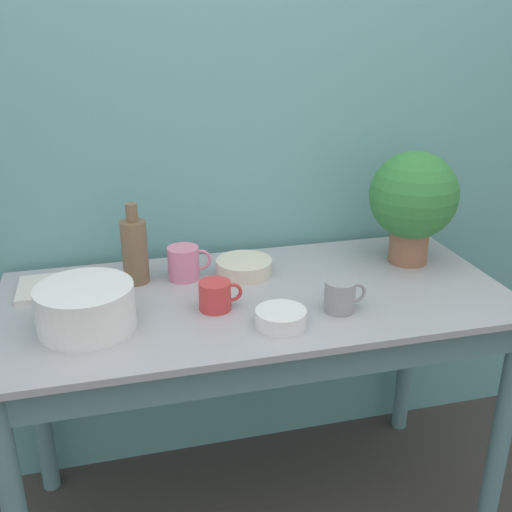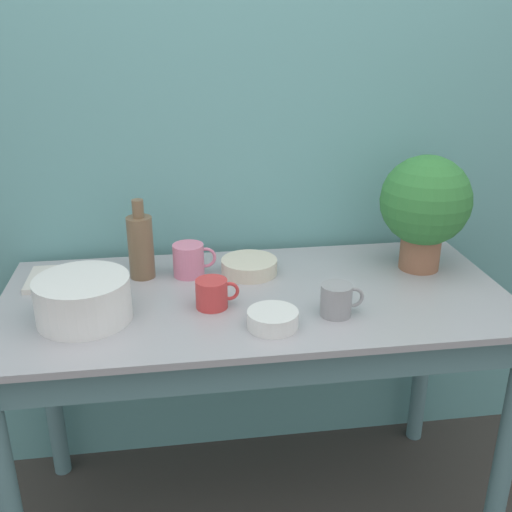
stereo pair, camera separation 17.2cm
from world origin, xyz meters
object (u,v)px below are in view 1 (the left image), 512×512
(bottle_tall, at_px, (135,250))
(bowl_small_cream, at_px, (243,267))
(bowl_wash_large, at_px, (86,308))
(bowl_small_enamel_white, at_px, (281,318))
(mug_grey, at_px, (341,296))
(mug_red, at_px, (216,296))
(mug_pink, at_px, (184,263))
(potted_plant, at_px, (413,199))
(tray_board, at_px, (56,287))

(bottle_tall, distance_m, bowl_small_cream, 0.34)
(bowl_wash_large, distance_m, bowl_small_cream, 0.54)
(bottle_tall, height_order, bowl_small_enamel_white, bottle_tall)
(mug_grey, distance_m, bowl_small_enamel_white, 0.19)
(mug_red, distance_m, bowl_small_enamel_white, 0.20)
(mug_grey, xyz_separation_m, bowl_small_enamel_white, (-0.18, -0.04, -0.02))
(bowl_small_enamel_white, bearing_deg, mug_pink, 118.79)
(bowl_wash_large, xyz_separation_m, mug_grey, (0.68, -0.07, -0.02))
(mug_grey, xyz_separation_m, bowl_small_cream, (-0.20, 0.31, -0.02))
(potted_plant, relative_size, bowl_small_cream, 2.08)
(mug_red, bearing_deg, bowl_small_cream, 59.36)
(mug_pink, xyz_separation_m, tray_board, (-0.38, 0.01, -0.04))
(mug_red, height_order, mug_grey, mug_grey)
(tray_board, bearing_deg, bowl_small_cream, -2.68)
(mug_red, xyz_separation_m, bowl_small_cream, (0.13, 0.22, -0.02))
(bottle_tall, xyz_separation_m, mug_red, (0.20, -0.24, -0.06))
(mug_red, bearing_deg, bowl_small_enamel_white, -43.10)
(tray_board, bearing_deg, bowl_small_enamel_white, -33.13)
(bowl_small_cream, bearing_deg, bowl_small_enamel_white, -87.05)
(bowl_small_cream, xyz_separation_m, bowl_small_enamel_white, (0.02, -0.36, -0.00))
(tray_board, bearing_deg, bowl_wash_large, -70.98)
(bottle_tall, bearing_deg, tray_board, 178.90)
(bowl_wash_large, xyz_separation_m, mug_red, (0.35, 0.02, -0.02))
(potted_plant, relative_size, bowl_small_enamel_white, 2.72)
(bottle_tall, height_order, tray_board, bottle_tall)
(potted_plant, height_order, mug_red, potted_plant)
(mug_red, xyz_separation_m, mug_grey, (0.33, -0.10, 0.00))
(potted_plant, height_order, bowl_small_enamel_white, potted_plant)
(bowl_wash_large, relative_size, bowl_small_enamel_white, 1.87)
(mug_red, relative_size, mug_grey, 1.02)
(potted_plant, bearing_deg, mug_pink, 176.23)
(bowl_small_cream, height_order, tray_board, bowl_small_cream)
(mug_pink, distance_m, tray_board, 0.39)
(mug_pink, bearing_deg, potted_plant, -3.77)
(bowl_wash_large, bearing_deg, bowl_small_cream, 26.96)
(bowl_wash_large, bearing_deg, mug_grey, -5.98)
(bottle_tall, bearing_deg, bowl_small_enamel_white, -47.33)
(tray_board, bearing_deg, mug_red, -29.13)
(potted_plant, height_order, bowl_wash_large, potted_plant)
(bottle_tall, relative_size, mug_red, 2.04)
(bowl_wash_large, height_order, bottle_tall, bottle_tall)
(mug_pink, xyz_separation_m, bowl_small_enamel_white, (0.20, -0.37, -0.03))
(mug_grey, bearing_deg, potted_plant, 38.39)
(mug_pink, relative_size, mug_red, 1.11)
(bowl_wash_large, distance_m, mug_pink, 0.39)
(bowl_small_enamel_white, height_order, tray_board, bowl_small_enamel_white)
(potted_plant, distance_m, mug_grey, 0.48)
(potted_plant, bearing_deg, bowl_small_cream, 176.23)
(bowl_wash_large, xyz_separation_m, mug_pink, (0.29, 0.25, -0.01))
(mug_grey, relative_size, tray_board, 0.55)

